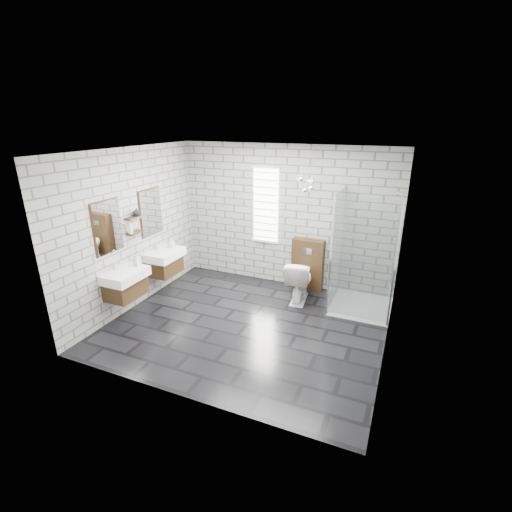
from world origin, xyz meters
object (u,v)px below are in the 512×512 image
Objects in this scene: shower_enclosure at (356,283)px; toilet at (299,280)px; cistern_panel at (308,264)px; vanity_left at (123,276)px; vanity_right at (163,255)px.

shower_enclosure is 1.00m from toilet.
cistern_panel is at bearing 152.53° from shower_enclosure.
toilet is (2.41, 1.75, -0.37)m from vanity_left.
vanity_left is 1.00× the size of vanity_right.
cistern_panel is 1.29× the size of toilet.
shower_enclosure is (3.41, 1.75, -0.25)m from vanity_left.
shower_enclosure is at bearing 11.72° from vanity_right.
cistern_panel is (2.41, 2.27, -0.26)m from vanity_left.
toilet is at bearing 35.92° from vanity_left.
vanity_left is 1.05m from vanity_right.
vanity_right reaches higher than cistern_panel.
toilet is (-0.99, -0.01, -0.12)m from shower_enclosure.
vanity_left is 3.32m from cistern_panel.
shower_enclosure is 2.63× the size of toilet.
toilet is at bearing -90.00° from cistern_panel.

